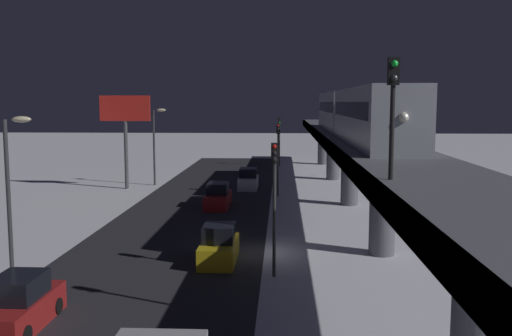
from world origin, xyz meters
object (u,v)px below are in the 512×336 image
object	(u,v)px
sedan_red_2	(218,197)
sedan_red	(19,307)
traffic_light_far	(279,134)
sedan_yellow	(219,247)
subway_train	(353,112)
commercial_billboard	(125,118)
traffic_light_near	(274,190)
rail_signal	(393,97)
traffic_light_mid	(278,149)
sedan_white	(248,180)

from	to	relation	value
sedan_red_2	sedan_red	bearing A→B (deg)	-100.79
traffic_light_far	sedan_yellow	bearing A→B (deg)	86.25
subway_train	commercial_billboard	distance (m)	22.25
subway_train	traffic_light_near	world-z (taller)	subway_train
subway_train	sedan_red	xyz separation A→B (m)	(15.11, 24.42, -6.73)
subway_train	sedan_red_2	bearing A→B (deg)	1.49
rail_signal	traffic_light_mid	bearing A→B (deg)	-82.69
rail_signal	traffic_light_near	world-z (taller)	rail_signal
traffic_light_mid	traffic_light_far	size ratio (longest dim) A/B	1.00
subway_train	traffic_light_far	distance (m)	29.54
rail_signal	sedan_red_2	bearing A→B (deg)	-70.97
traffic_light_near	subway_train	bearing A→B (deg)	-107.99
rail_signal	sedan_yellow	bearing A→B (deg)	-55.10
sedan_red_2	commercial_billboard	world-z (taller)	commercial_billboard
sedan_red_2	sedan_white	distance (m)	10.01
sedan_white	commercial_billboard	size ratio (longest dim) A/B	0.48
traffic_light_mid	commercial_billboard	size ratio (longest dim) A/B	0.72
rail_signal	sedan_red	bearing A→B (deg)	-4.00
rail_signal	sedan_yellow	world-z (taller)	rail_signal
sedan_yellow	sedan_white	xyz separation A→B (m)	(0.00, -25.10, 0.00)
sedan_white	traffic_light_mid	world-z (taller)	traffic_light_mid
sedan_white	traffic_light_mid	distance (m)	6.09
rail_signal	traffic_light_far	size ratio (longest dim) A/B	0.62
sedan_red	traffic_light_mid	distance (m)	31.46
traffic_light_near	traffic_light_far	world-z (taller)	same
sedan_yellow	traffic_light_mid	world-z (taller)	traffic_light_mid
subway_train	rail_signal	xyz separation A→B (m)	(1.86, 25.35, 0.95)
rail_signal	sedan_red_2	xyz separation A→B (m)	(8.65, -25.08, -7.66)
traffic_light_near	traffic_light_mid	xyz separation A→B (m)	(0.00, -23.33, 0.00)
subway_train	traffic_light_far	size ratio (longest dim) A/B	5.76
sedan_white	traffic_light_far	xyz separation A→B (m)	(-2.90, -19.20, 3.40)
sedan_red	commercial_billboard	xyz separation A→B (m)	(5.25, -33.35, 6.04)
rail_signal	traffic_light_far	bearing A→B (deg)	-85.82
traffic_light_far	commercial_billboard	bearing A→B (deg)	53.75
rail_signal	traffic_light_far	world-z (taller)	rail_signal
rail_signal	sedan_yellow	distance (m)	14.22
sedan_red_2	rail_signal	bearing A→B (deg)	-70.97
sedan_red_2	traffic_light_far	world-z (taller)	traffic_light_far
subway_train	traffic_light_mid	distance (m)	8.62
sedan_yellow	traffic_light_far	distance (m)	44.53
sedan_red	sedan_yellow	xyz separation A→B (m)	(-6.40, -8.89, 0.01)
sedan_white	commercial_billboard	bearing A→B (deg)	-176.79
traffic_light_mid	traffic_light_far	world-z (taller)	same
subway_train	sedan_red	world-z (taller)	subway_train
rail_signal	sedan_yellow	size ratio (longest dim) A/B	1.00
sedan_red	sedan_white	distance (m)	34.60
subway_train	rail_signal	distance (m)	25.43
traffic_light_far	commercial_billboard	distance (m)	24.75
rail_signal	sedan_white	distance (m)	36.41
traffic_light_far	traffic_light_near	bearing A→B (deg)	90.00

